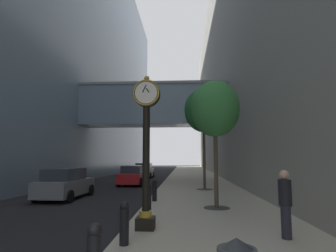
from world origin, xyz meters
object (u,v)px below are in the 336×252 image
bollard_fourth (149,196)px  car_grey_near (65,184)px  street_tree_near (215,109)px  street_clock (146,143)px  bollard_second (124,222)px  street_tree_mid_near (204,111)px  pedestrian_walking (285,202)px  car_red_mid (134,175)px  car_white_far (144,171)px  bollard_fifth (155,190)px

bollard_fourth → car_grey_near: size_ratio=0.24×
bollard_fourth → street_tree_near: size_ratio=0.19×
street_clock → car_grey_near: 9.03m
bollard_fourth → street_tree_near: bearing=11.2°
bollard_second → street_tree_mid_near: 13.50m
pedestrian_walking → car_red_mid: bearing=113.5°
street_tree_near → car_grey_near: bearing=157.7°
pedestrian_walking → car_white_far: size_ratio=0.41×
bollard_second → car_grey_near: size_ratio=0.24×
street_clock → bollard_fourth: (-0.31, 3.15, -2.02)m
street_tree_mid_near → car_white_far: (-5.87, 12.57, -4.68)m
street_clock → street_tree_mid_near: bearing=76.8°
street_clock → pedestrian_walking: size_ratio=2.62×
street_tree_mid_near → bollard_fourth: bearing=-110.4°
bollard_second → car_red_mid: bearing=99.4°
car_grey_near → car_red_mid: size_ratio=0.96×
car_red_mid → car_white_far: 8.27m
car_white_far → street_tree_near: bearing=-73.3°
car_red_mid → pedestrian_walking: bearing=-66.5°
car_red_mid → car_white_far: bearing=92.1°
street_clock → car_white_far: bearing=98.2°
bollard_second → pedestrian_walking: pedestrian_walking is taller
bollard_fourth → street_tree_near: street_tree_near is taller
street_clock → bollard_fifth: street_clock is taller
bollard_fifth → car_white_far: size_ratio=0.24×
bollard_second → street_tree_near: (2.82, 5.26, 3.66)m
street_clock → pedestrian_walking: (3.82, -0.78, -1.61)m
street_clock → car_white_far: 23.63m
street_tree_near → pedestrian_walking: bearing=-73.7°
bollard_fourth → bollard_fifth: 2.35m
street_tree_near → car_grey_near: size_ratio=1.26×
street_clock → car_red_mid: bearing=101.5°
bollard_fourth → street_tree_near: (2.82, 0.56, 3.66)m
bollard_second → bollard_fourth: bearing=90.0°
bollard_fifth → car_red_mid: bearing=106.0°
street_tree_near → car_white_far: size_ratio=1.27×
bollard_second → car_white_far: car_white_far is taller
street_clock → street_tree_near: street_tree_near is taller
bollard_fourth → bollard_fifth: (0.00, 2.35, 0.00)m
street_clock → car_red_mid: (-3.05, 15.05, -1.92)m
bollard_second → car_red_mid: (-2.74, 16.59, 0.10)m
car_red_mid → bollard_fourth: bearing=-77.0°
bollard_second → street_tree_mid_near: street_tree_mid_near is taller
street_clock → car_red_mid: 15.48m
street_tree_mid_near → car_grey_near: bearing=-154.5°
street_clock → bollard_second: (-0.31, -1.54, -2.02)m
street_clock → car_grey_near: size_ratio=1.07×
bollard_second → car_red_mid: 16.82m
pedestrian_walking → street_tree_mid_near: bearing=96.5°
bollard_fourth → car_red_mid: 12.21m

